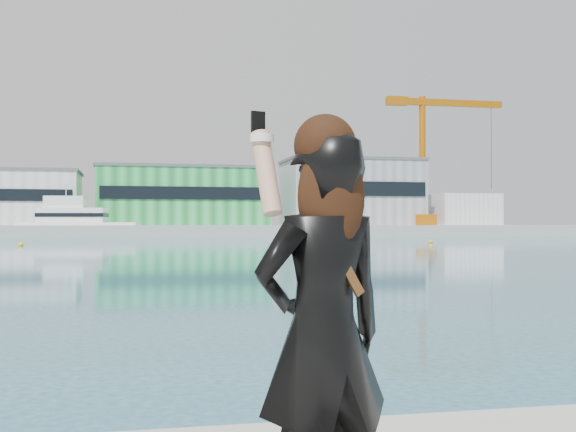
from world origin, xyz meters
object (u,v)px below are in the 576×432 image
motor_yacht (76,222)px  buoy_near (431,243)px  dock_crane (428,155)px  buoy_far (21,246)px  woman (323,323)px

motor_yacht → buoy_near: bearing=-34.4°
dock_crane → motor_yacht: size_ratio=1.25×
dock_crane → buoy_near: (-20.47, -48.14, -15.07)m
dock_crane → buoy_near: size_ratio=48.00×
motor_yacht → buoy_near: 59.12m
motor_yacht → buoy_far: motor_yacht is taller
dock_crane → motor_yacht: (-62.86, -7.00, -12.62)m
buoy_near → buoy_far: 44.44m
motor_yacht → woman: (9.51, -115.87, -0.71)m
woman → buoy_near: bearing=-129.4°
motor_yacht → buoy_near: motor_yacht is taller
buoy_near → woman: size_ratio=0.27×
motor_yacht → buoy_near: (42.39, -41.14, -2.44)m
buoy_near → motor_yacht: bearing=135.9°
dock_crane → woman: bearing=-113.5°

